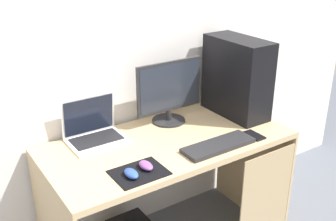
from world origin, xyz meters
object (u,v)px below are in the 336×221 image
object	(u,v)px
monitor	(169,92)
mouse_left	(146,166)
keyboard	(218,145)
mouse_right	(131,174)
cell_phone	(254,135)
pc_tower	(237,77)
laptop	(95,132)

from	to	relation	value
monitor	mouse_left	distance (m)	0.60
keyboard	mouse_left	world-z (taller)	mouse_left
mouse_right	cell_phone	distance (m)	0.80
monitor	keyboard	distance (m)	0.46
monitor	cell_phone	distance (m)	0.56
mouse_right	pc_tower	bearing A→B (deg)	18.38
monitor	keyboard	world-z (taller)	monitor
laptop	cell_phone	distance (m)	0.90
mouse_right	cell_phone	world-z (taller)	mouse_right
mouse_left	mouse_right	size ratio (longest dim) A/B	1.00
mouse_left	mouse_right	bearing A→B (deg)	-165.26
laptop	mouse_right	xyz separation A→B (m)	(-0.02, -0.46, -0.03)
keyboard	mouse_left	bearing A→B (deg)	177.42
monitor	laptop	distance (m)	0.50
pc_tower	laptop	distance (m)	0.94
laptop	mouse_left	bearing A→B (deg)	-79.92
monitor	keyboard	xyz separation A→B (m)	(0.04, -0.42, -0.18)
monitor	mouse_right	distance (m)	0.68
monitor	mouse_left	size ratio (longest dim) A/B	4.61
keyboard	mouse_right	xyz separation A→B (m)	(-0.54, -0.01, 0.01)
mouse_left	keyboard	bearing A→B (deg)	-2.58
keyboard	mouse_left	size ratio (longest dim) A/B	4.38
mouse_right	keyboard	bearing A→B (deg)	0.53
mouse_left	cell_phone	xyz separation A→B (m)	(0.70, -0.03, -0.02)
keyboard	cell_phone	world-z (taller)	keyboard
monitor	mouse_left	xyz separation A→B (m)	(-0.41, -0.40, -0.17)
mouse_left	mouse_right	distance (m)	0.10
laptop	keyboard	xyz separation A→B (m)	(0.52, -0.45, -0.04)
pc_tower	cell_phone	size ratio (longest dim) A/B	3.77
mouse_right	laptop	bearing A→B (deg)	87.72
pc_tower	cell_phone	distance (m)	0.41
keyboard	cell_phone	xyz separation A→B (m)	(0.26, -0.01, -0.01)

